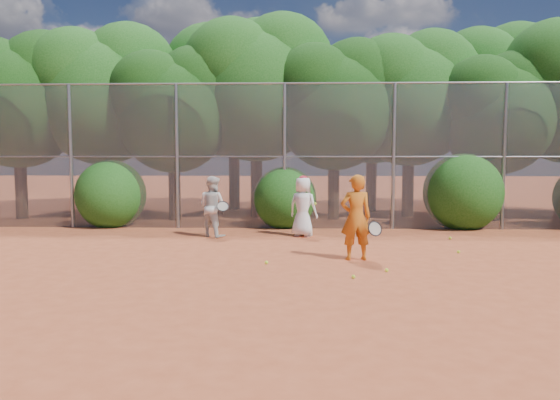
{
  "coord_description": "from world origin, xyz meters",
  "views": [
    {
      "loc": [
        -0.59,
        -9.12,
        2.12
      ],
      "look_at": [
        -1.0,
        2.5,
        1.1
      ],
      "focal_mm": 35.0,
      "sensor_mm": 36.0,
      "label": 1
    }
  ],
  "objects": [
    {
      "name": "ground",
      "position": [
        0.0,
        0.0,
        0.0
      ],
      "size": [
        80.0,
        80.0,
        0.0
      ],
      "primitive_type": "plane",
      "color": "#A94626",
      "rests_on": "ground"
    },
    {
      "name": "fence_back",
      "position": [
        -0.12,
        6.0,
        2.05
      ],
      "size": [
        20.05,
        0.09,
        4.03
      ],
      "color": "gray",
      "rests_on": "ground"
    },
    {
      "name": "tree_0",
      "position": [
        -9.44,
        8.04,
        3.93
      ],
      "size": [
        4.38,
        3.81,
        6.0
      ],
      "color": "black",
      "rests_on": "ground"
    },
    {
      "name": "tree_1",
      "position": [
        -6.94,
        8.54,
        4.16
      ],
      "size": [
        4.64,
        4.03,
        6.35
      ],
      "color": "black",
      "rests_on": "ground"
    },
    {
      "name": "tree_2",
      "position": [
        -4.45,
        7.83,
        3.58
      ],
      "size": [
        3.99,
        3.47,
        5.47
      ],
      "color": "black",
      "rests_on": "ground"
    },
    {
      "name": "tree_3",
      "position": [
        -1.94,
        8.84,
        4.4
      ],
      "size": [
        4.89,
        4.26,
        6.7
      ],
      "color": "black",
      "rests_on": "ground"
    },
    {
      "name": "tree_4",
      "position": [
        0.55,
        8.24,
        3.76
      ],
      "size": [
        4.19,
        3.64,
        5.73
      ],
      "color": "black",
      "rests_on": "ground"
    },
    {
      "name": "tree_5",
      "position": [
        3.06,
        9.04,
        4.05
      ],
      "size": [
        4.51,
        3.92,
        6.17
      ],
      "color": "black",
      "rests_on": "ground"
    },
    {
      "name": "tree_6",
      "position": [
        5.55,
        8.03,
        3.47
      ],
      "size": [
        3.86,
        3.36,
        5.29
      ],
      "color": "black",
      "rests_on": "ground"
    },
    {
      "name": "tree_9",
      "position": [
        -7.94,
        10.84,
        4.34
      ],
      "size": [
        4.83,
        4.2,
        6.62
      ],
      "color": "black",
      "rests_on": "ground"
    },
    {
      "name": "tree_10",
      "position": [
        -2.93,
        11.05,
        4.63
      ],
      "size": [
        5.15,
        4.48,
        7.06
      ],
      "color": "black",
      "rests_on": "ground"
    },
    {
      "name": "tree_11",
      "position": [
        2.06,
        10.64,
        4.16
      ],
      "size": [
        4.64,
        4.03,
        6.35
      ],
      "color": "black",
      "rests_on": "ground"
    },
    {
      "name": "tree_12",
      "position": [
        6.56,
        11.24,
        4.51
      ],
      "size": [
        5.02,
        4.37,
        6.88
      ],
      "color": "black",
      "rests_on": "ground"
    },
    {
      "name": "bush_0",
      "position": [
        -6.0,
        6.3,
        1.0
      ],
      "size": [
        2.0,
        2.0,
        2.0
      ],
      "primitive_type": "sphere",
      "color": "#174A12",
      "rests_on": "ground"
    },
    {
      "name": "bush_1",
      "position": [
        -1.0,
        6.3,
        0.9
      ],
      "size": [
        1.8,
        1.8,
        1.8
      ],
      "primitive_type": "sphere",
      "color": "#174A12",
      "rests_on": "ground"
    },
    {
      "name": "bush_2",
      "position": [
        4.0,
        6.3,
        1.1
      ],
      "size": [
        2.2,
        2.2,
        2.2
      ],
      "primitive_type": "sphere",
      "color": "#174A12",
      "rests_on": "ground"
    },
    {
      "name": "player_yellow",
      "position": [
        0.53,
        1.56,
        0.84
      ],
      "size": [
        0.84,
        0.56,
        1.69
      ],
      "rotation": [
        0.0,
        0.0,
        3.27
      ],
      "color": "#C56417",
      "rests_on": "ground"
    },
    {
      "name": "player_teen",
      "position": [
        -0.49,
        4.54,
        0.76
      ],
      "size": [
        0.87,
        0.75,
        1.54
      ],
      "rotation": [
        0.0,
        0.0,
        2.71
      ],
      "color": "white",
      "rests_on": "ground"
    },
    {
      "name": "player_white",
      "position": [
        -2.76,
        4.42,
        0.76
      ],
      "size": [
        0.93,
        0.88,
        1.52
      ],
      "rotation": [
        0.0,
        0.0,
        2.6
      ],
      "color": "silver",
      "rests_on": "ground"
    },
    {
      "name": "ball_0",
      "position": [
        0.97,
        0.46,
        0.03
      ],
      "size": [
        0.07,
        0.07,
        0.07
      ],
      "primitive_type": "sphere",
      "color": "#BFE128",
      "rests_on": "ground"
    },
    {
      "name": "ball_1",
      "position": [
        2.76,
        2.32,
        0.03
      ],
      "size": [
        0.07,
        0.07,
        0.07
      ],
      "primitive_type": "sphere",
      "color": "#BFE128",
      "rests_on": "ground"
    },
    {
      "name": "ball_2",
      "position": [
        0.33,
        -0.07,
        0.03
      ],
      "size": [
        0.07,
        0.07,
        0.07
      ],
      "primitive_type": "sphere",
      "color": "#BFE128",
      "rests_on": "ground"
    },
    {
      "name": "ball_4",
      "position": [
        -1.21,
        1.06,
        0.03
      ],
      "size": [
        0.07,
        0.07,
        0.07
      ],
      "primitive_type": "sphere",
      "color": "#BFE128",
      "rests_on": "ground"
    },
    {
      "name": "ball_5",
      "position": [
        3.09,
        4.17,
        0.03
      ],
      "size": [
        0.07,
        0.07,
        0.07
      ],
      "primitive_type": "sphere",
      "color": "#BFE128",
      "rests_on": "ground"
    }
  ]
}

